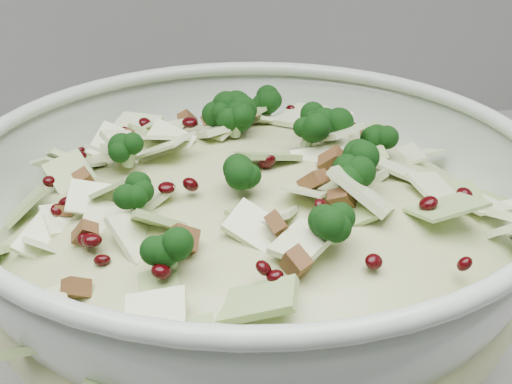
% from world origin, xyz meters
% --- Properties ---
extents(mixing_bowl, '(0.37, 0.37, 0.15)m').
position_xyz_m(mixing_bowl, '(0.01, 1.60, 0.98)').
color(mixing_bowl, '#B1C2B2').
rests_on(mixing_bowl, counter).
extents(salad, '(0.44, 0.44, 0.15)m').
position_xyz_m(salad, '(0.01, 1.60, 1.00)').
color(salad, '#BDC788').
rests_on(salad, mixing_bowl).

